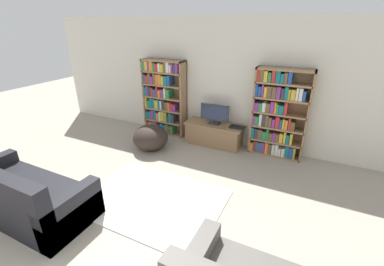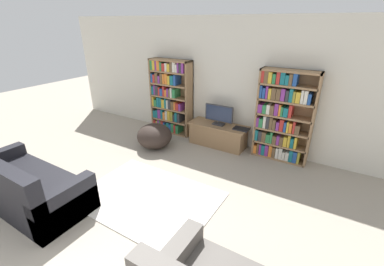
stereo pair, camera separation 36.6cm
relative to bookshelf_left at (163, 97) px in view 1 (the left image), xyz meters
The scene contains 9 objects.
wall_back 1.43m from the bookshelf_left, ahead, with size 8.80×0.06×2.60m.
bookshelf_left is the anchor object (origin of this frame).
bookshelf_right 2.56m from the bookshelf_left, ahead, with size 1.02×0.30×1.72m.
tv_stand 1.47m from the bookshelf_left, ahead, with size 1.25×0.48×0.48m.
television 1.34m from the bookshelf_left, ahead, with size 0.62×0.16×0.43m.
laptop 1.88m from the bookshelf_left, ahead, with size 0.31×0.21×0.03m.
area_rug 2.77m from the bookshelf_left, 62.30° to the right, with size 2.05×1.48×0.02m.
couch_left_sectional 3.39m from the bookshelf_left, 93.54° to the right, with size 1.96×0.88×0.88m.
beanbag_ottoman 1.11m from the bookshelf_left, 76.07° to the right, with size 0.73×0.73×0.52m, color #2D231E.
Camera 1 is at (1.78, -0.85, 2.48)m, focal length 24.00 mm.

